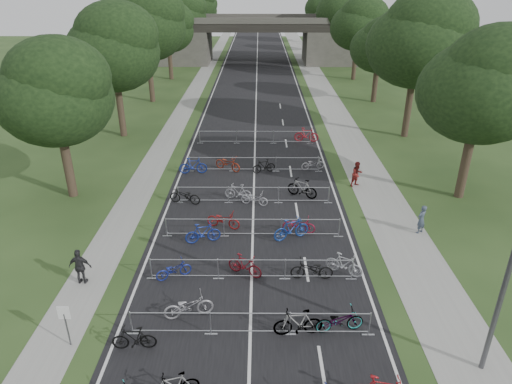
% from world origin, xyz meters
% --- Properties ---
extents(road, '(11.00, 140.00, 0.01)m').
position_xyz_m(road, '(0.00, 50.00, 0.01)').
color(road, black).
rests_on(road, ground).
extents(sidewalk_right, '(3.00, 140.00, 0.01)m').
position_xyz_m(sidewalk_right, '(8.00, 50.00, 0.01)').
color(sidewalk_right, gray).
rests_on(sidewalk_right, ground).
extents(sidewalk_left, '(2.00, 140.00, 0.01)m').
position_xyz_m(sidewalk_left, '(-7.50, 50.00, 0.01)').
color(sidewalk_left, gray).
rests_on(sidewalk_left, ground).
extents(lane_markings, '(0.12, 140.00, 0.00)m').
position_xyz_m(lane_markings, '(0.00, 50.00, 0.00)').
color(lane_markings, silver).
rests_on(lane_markings, ground).
extents(overpass_bridge, '(31.00, 8.00, 7.05)m').
position_xyz_m(overpass_bridge, '(0.00, 65.00, 3.53)').
color(overpass_bridge, '#45443E').
rests_on(overpass_bridge, ground).
extents(lamppost, '(0.61, 0.65, 8.21)m').
position_xyz_m(lamppost, '(8.33, 2.00, 4.28)').
color(lamppost, '#4C4C51').
rests_on(lamppost, ground).
extents(park_sign, '(0.45, 0.06, 1.83)m').
position_xyz_m(park_sign, '(-6.80, 3.00, 1.27)').
color(park_sign, '#4C4C51').
rests_on(park_sign, ground).
extents(tree_left_0, '(6.72, 6.72, 10.25)m').
position_xyz_m(tree_left_0, '(-11.39, 15.93, 6.49)').
color(tree_left_0, '#33261C').
rests_on(tree_left_0, ground).
extents(tree_right_0, '(7.17, 7.17, 10.93)m').
position_xyz_m(tree_right_0, '(13.11, 15.93, 6.92)').
color(tree_right_0, '#33261C').
rests_on(tree_right_0, ground).
extents(tree_left_1, '(7.56, 7.56, 11.53)m').
position_xyz_m(tree_left_1, '(-11.39, 27.93, 7.30)').
color(tree_left_1, '#33261C').
rests_on(tree_left_1, ground).
extents(tree_right_1, '(8.18, 8.18, 12.47)m').
position_xyz_m(tree_right_1, '(13.11, 27.93, 7.90)').
color(tree_right_1, '#33261C').
rests_on(tree_right_1, ground).
extents(tree_left_2, '(8.40, 8.40, 12.81)m').
position_xyz_m(tree_left_2, '(-11.39, 39.93, 8.12)').
color(tree_left_2, '#33261C').
rests_on(tree_left_2, ground).
extents(tree_right_2, '(6.16, 6.16, 9.39)m').
position_xyz_m(tree_right_2, '(13.11, 39.93, 5.95)').
color(tree_right_2, '#33261C').
rests_on(tree_right_2, ground).
extents(tree_left_3, '(6.72, 6.72, 10.25)m').
position_xyz_m(tree_left_3, '(-11.39, 51.93, 6.49)').
color(tree_left_3, '#33261C').
rests_on(tree_left_3, ground).
extents(tree_right_3, '(7.17, 7.17, 10.93)m').
position_xyz_m(tree_right_3, '(13.11, 51.93, 6.92)').
color(tree_right_3, '#33261C').
rests_on(tree_right_3, ground).
extents(tree_left_4, '(7.56, 7.56, 11.53)m').
position_xyz_m(tree_left_4, '(-11.39, 63.93, 7.30)').
color(tree_left_4, '#33261C').
rests_on(tree_left_4, ground).
extents(tree_right_4, '(8.18, 8.18, 12.47)m').
position_xyz_m(tree_right_4, '(13.11, 63.93, 7.90)').
color(tree_right_4, '#33261C').
rests_on(tree_right_4, ground).
extents(tree_left_5, '(8.40, 8.40, 12.81)m').
position_xyz_m(tree_left_5, '(-11.39, 75.93, 8.12)').
color(tree_left_5, '#33261C').
rests_on(tree_left_5, ground).
extents(tree_right_5, '(6.16, 6.16, 9.39)m').
position_xyz_m(tree_right_5, '(13.11, 75.93, 5.95)').
color(tree_right_5, '#33261C').
rests_on(tree_right_5, ground).
extents(tree_left_6, '(6.72, 6.72, 10.25)m').
position_xyz_m(tree_left_6, '(-11.39, 87.93, 6.49)').
color(tree_left_6, '#33261C').
rests_on(tree_left_6, ground).
extents(tree_right_6, '(7.17, 7.17, 10.93)m').
position_xyz_m(tree_right_6, '(13.11, 87.93, 6.92)').
color(tree_right_6, '#33261C').
rests_on(tree_right_6, ground).
extents(barrier_row_1, '(9.70, 0.08, 1.10)m').
position_xyz_m(barrier_row_1, '(0.00, 3.60, 0.55)').
color(barrier_row_1, '#ADAFB5').
rests_on(barrier_row_1, ground).
extents(barrier_row_2, '(9.70, 0.08, 1.10)m').
position_xyz_m(barrier_row_2, '(0.00, 7.20, 0.55)').
color(barrier_row_2, '#ADAFB5').
rests_on(barrier_row_2, ground).
extents(barrier_row_3, '(9.70, 0.08, 1.10)m').
position_xyz_m(barrier_row_3, '(0.00, 11.00, 0.55)').
color(barrier_row_3, '#ADAFB5').
rests_on(barrier_row_3, ground).
extents(barrier_row_4, '(9.70, 0.08, 1.10)m').
position_xyz_m(barrier_row_4, '(0.00, 15.00, 0.55)').
color(barrier_row_4, '#ADAFB5').
rests_on(barrier_row_4, ground).
extents(barrier_row_5, '(9.70, 0.08, 1.10)m').
position_xyz_m(barrier_row_5, '(0.00, 20.00, 0.55)').
color(barrier_row_5, '#ADAFB5').
rests_on(barrier_row_5, ground).
extents(barrier_row_6, '(9.70, 0.08, 1.10)m').
position_xyz_m(barrier_row_6, '(0.00, 26.00, 0.55)').
color(barrier_row_6, '#ADAFB5').
rests_on(barrier_row_6, ground).
extents(bike_4, '(1.70, 0.55, 1.01)m').
position_xyz_m(bike_4, '(-4.30, 2.83, 0.50)').
color(bike_4, black).
rests_on(bike_4, ground).
extents(bike_5, '(2.14, 1.22, 1.07)m').
position_xyz_m(bike_5, '(-2.53, 4.64, 0.53)').
color(bike_5, gray).
rests_on(bike_5, ground).
extents(bike_6, '(1.98, 0.72, 1.16)m').
position_xyz_m(bike_6, '(1.85, 3.62, 0.58)').
color(bike_6, '#ADAFB5').
rests_on(bike_6, ground).
extents(bike_7, '(2.03, 0.99, 1.02)m').
position_xyz_m(bike_7, '(3.48, 3.83, 0.51)').
color(bike_7, '#ADAFB5').
rests_on(bike_7, ground).
extents(bike_8, '(1.77, 1.27, 0.88)m').
position_xyz_m(bike_8, '(-3.59, 7.28, 0.44)').
color(bike_8, navy).
rests_on(bike_8, ground).
extents(bike_9, '(1.81, 1.29, 1.07)m').
position_xyz_m(bike_9, '(-0.32, 7.53, 0.54)').
color(bike_9, maroon).
rests_on(bike_9, ground).
extents(bike_10, '(1.97, 0.72, 1.03)m').
position_xyz_m(bike_10, '(2.76, 7.23, 0.51)').
color(bike_10, black).
rests_on(bike_10, ground).
extents(bike_11, '(1.81, 1.31, 1.08)m').
position_xyz_m(bike_11, '(4.30, 7.62, 0.54)').
color(bike_11, '#B8BAC1').
rests_on(bike_11, ground).
extents(bike_12, '(1.95, 1.00, 1.13)m').
position_xyz_m(bike_12, '(-2.58, 10.38, 0.56)').
color(bike_12, navy).
rests_on(bike_12, ground).
extents(bike_13, '(2.03, 1.20, 1.01)m').
position_xyz_m(bike_13, '(-1.63, 11.92, 0.50)').
color(bike_13, maroon).
rests_on(bike_13, ground).
extents(bike_14, '(2.10, 1.34, 1.23)m').
position_xyz_m(bike_14, '(2.04, 10.76, 0.61)').
color(bike_14, navy).
rests_on(bike_14, ground).
extents(bike_15, '(1.86, 0.93, 0.93)m').
position_xyz_m(bike_15, '(2.50, 11.45, 0.47)').
color(bike_15, maroon).
rests_on(bike_15, ground).
extents(bike_16, '(2.07, 1.14, 1.03)m').
position_xyz_m(bike_16, '(-4.20, 14.87, 0.52)').
color(bike_16, black).
rests_on(bike_16, ground).
extents(bike_17, '(1.76, 0.80, 1.02)m').
position_xyz_m(bike_17, '(-0.97, 15.50, 0.51)').
color(bike_17, '#9B9BA2').
rests_on(bike_17, ground).
extents(bike_18, '(1.79, 1.05, 0.89)m').
position_xyz_m(bike_18, '(0.06, 14.73, 0.45)').
color(bike_18, '#A5A5AD').
rests_on(bike_18, ground).
extents(bike_19, '(2.04, 1.50, 1.21)m').
position_xyz_m(bike_19, '(3.05, 15.86, 0.61)').
color(bike_19, '#ADAFB5').
rests_on(bike_19, ground).
extents(bike_20, '(2.01, 0.73, 1.18)m').
position_xyz_m(bike_20, '(-4.30, 19.56, 0.59)').
color(bike_20, navy).
rests_on(bike_20, ground).
extents(bike_21, '(2.15, 1.68, 1.09)m').
position_xyz_m(bike_21, '(-1.90, 20.18, 0.54)').
color(bike_21, '#9B2D16').
rests_on(bike_21, ground).
extents(bike_22, '(1.74, 0.98, 1.01)m').
position_xyz_m(bike_22, '(0.68, 19.77, 0.50)').
color(bike_22, black).
rests_on(bike_22, ground).
extents(bike_23, '(1.80, 0.97, 0.90)m').
position_xyz_m(bike_23, '(4.20, 20.35, 0.45)').
color(bike_23, '#ADABB3').
rests_on(bike_23, ground).
extents(bike_27, '(2.07, 0.77, 1.22)m').
position_xyz_m(bike_27, '(4.30, 26.44, 0.61)').
color(bike_27, maroon).
rests_on(bike_27, ground).
extents(pedestrian_a, '(0.71, 0.67, 1.64)m').
position_xyz_m(pedestrian_a, '(9.07, 11.46, 0.82)').
color(pedestrian_a, '#3A4557').
rests_on(pedestrian_a, ground).
extents(pedestrian_b, '(1.04, 0.97, 1.70)m').
position_xyz_m(pedestrian_b, '(6.80, 17.56, 0.85)').
color(pedestrian_b, maroon).
rests_on(pedestrian_b, ground).
extents(pedestrian_c, '(1.04, 0.47, 1.75)m').
position_xyz_m(pedestrian_c, '(-7.68, 6.87, 0.87)').
color(pedestrian_c, '#272729').
rests_on(pedestrian_c, ground).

